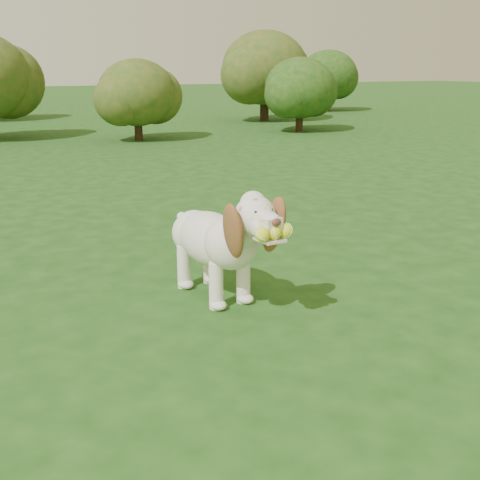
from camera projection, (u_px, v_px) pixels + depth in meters
name	position (u px, v px, depth m)	size (l,w,h in m)	color
ground	(228.00, 338.00, 2.95)	(80.00, 80.00, 0.00)	#193F12
dog	(220.00, 238.00, 3.35)	(0.41, 1.06, 0.69)	white
shrub_c	(137.00, 93.00, 10.56)	(1.37, 1.37, 1.42)	#382314
shrub_h	(328.00, 75.00, 17.58)	(1.69, 1.69, 1.75)	#382314
shrub_d	(300.00, 88.00, 12.01)	(1.41, 1.41, 1.47)	#382314
shrub_f	(265.00, 68.00, 14.29)	(2.04, 2.04, 2.11)	#382314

